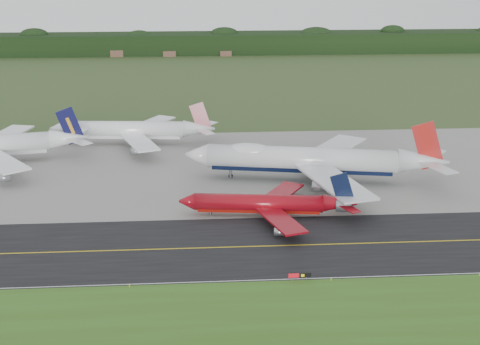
% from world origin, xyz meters
% --- Properties ---
extents(ground, '(600.00, 600.00, 0.00)m').
position_xyz_m(ground, '(0.00, 0.00, 0.00)').
color(ground, '#314420').
rests_on(ground, ground).
extents(grass_verge, '(400.00, 30.00, 0.01)m').
position_xyz_m(grass_verge, '(0.00, -35.00, 0.01)').
color(grass_verge, '#375D1B').
rests_on(grass_verge, ground).
extents(taxiway, '(400.00, 32.00, 0.02)m').
position_xyz_m(taxiway, '(0.00, -4.00, 0.01)').
color(taxiway, black).
rests_on(taxiway, ground).
extents(apron, '(400.00, 78.00, 0.01)m').
position_xyz_m(apron, '(0.00, 51.00, 0.01)').
color(apron, gray).
rests_on(apron, ground).
extents(taxiway_centreline, '(400.00, 0.40, 0.00)m').
position_xyz_m(taxiway_centreline, '(0.00, -4.00, 0.03)').
color(taxiway_centreline, gold).
rests_on(taxiway_centreline, taxiway).
extents(taxiway_edge_line, '(400.00, 0.25, 0.00)m').
position_xyz_m(taxiway_edge_line, '(0.00, -19.50, 0.03)').
color(taxiway_edge_line, silver).
rests_on(taxiway_edge_line, taxiway).
extents(horizon_treeline, '(700.00, 25.00, 12.00)m').
position_xyz_m(horizon_treeline, '(0.00, 273.76, 5.47)').
color(horizon_treeline, black).
rests_on(horizon_treeline, ground).
extents(jet_ba_747, '(72.06, 58.91, 18.19)m').
position_xyz_m(jet_ba_747, '(12.20, 37.57, 6.19)').
color(jet_ba_747, silver).
rests_on(jet_ba_747, ground).
extents(jet_red_737, '(42.93, 34.76, 11.59)m').
position_xyz_m(jet_red_737, '(-2.19, 12.94, 3.20)').
color(jet_red_737, maroon).
rests_on(jet_red_737, ground).
extents(jet_star_tail, '(54.46, 45.39, 14.36)m').
position_xyz_m(jet_star_tail, '(-39.83, 77.67, 4.79)').
color(jet_star_tail, white).
rests_on(jet_star_tail, ground).
extents(taxiway_sign, '(4.47, 0.28, 1.49)m').
position_xyz_m(taxiway_sign, '(0.40, -20.05, 1.05)').
color(taxiway_sign, slate).
rests_on(taxiway_sign, ground).
extents(edge_marker_left, '(0.16, 0.16, 0.50)m').
position_xyz_m(edge_marker_left, '(-32.52, -20.50, 0.25)').
color(edge_marker_left, yellow).
rests_on(edge_marker_left, ground).
extents(edge_marker_center, '(0.16, 0.16, 0.50)m').
position_xyz_m(edge_marker_center, '(6.52, -20.50, 0.25)').
color(edge_marker_center, yellow).
rests_on(edge_marker_center, ground).
extents(edge_marker_right, '(0.16, 0.16, 0.50)m').
position_xyz_m(edge_marker_right, '(36.28, -20.50, 0.25)').
color(edge_marker_right, yellow).
rests_on(edge_marker_right, ground).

